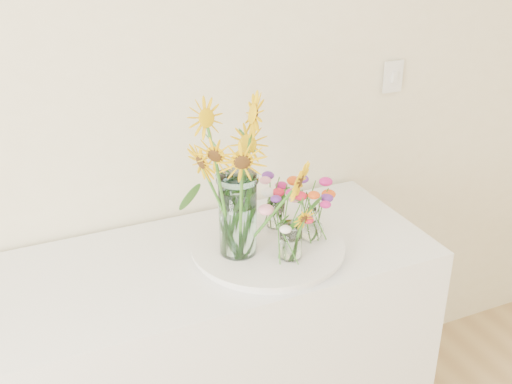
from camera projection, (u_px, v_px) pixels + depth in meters
counter at (217, 368)px, 2.21m from camera, size 1.40×0.60×0.90m
tray at (268, 249)px, 2.02m from camera, size 0.46×0.46×0.02m
mason_jar at (238, 215)px, 1.92m from camera, size 0.15×0.15×0.27m
sunflower_bouquet at (237, 180)px, 1.87m from camera, size 0.86×0.86×0.50m
small_vase_a at (291, 242)px, 1.93m from camera, size 0.09×0.09×0.12m
wildflower_posy_a at (291, 229)px, 1.91m from camera, size 0.21×0.21×0.21m
small_vase_b at (312, 223)px, 2.03m from camera, size 0.10×0.10×0.11m
wildflower_posy_b at (312, 211)px, 2.01m from camera, size 0.20×0.20×0.20m
small_vase_c at (276, 214)px, 2.11m from camera, size 0.06×0.06×0.10m
wildflower_posy_c at (276, 201)px, 2.09m from camera, size 0.17×0.17×0.19m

